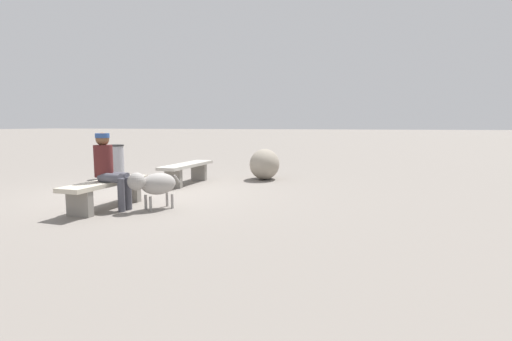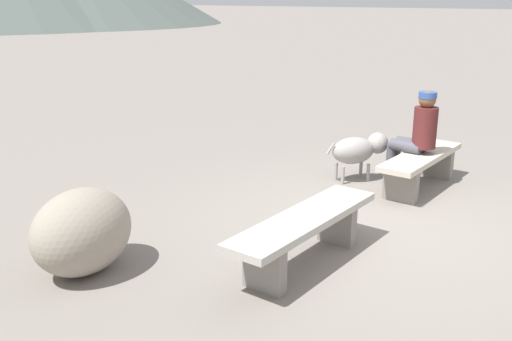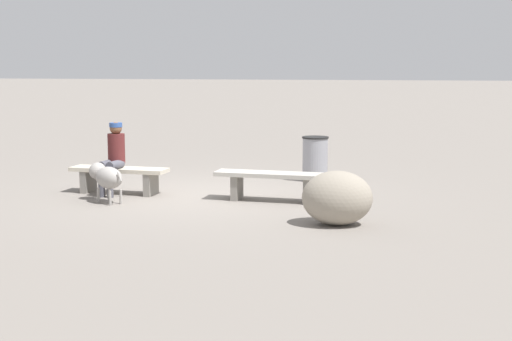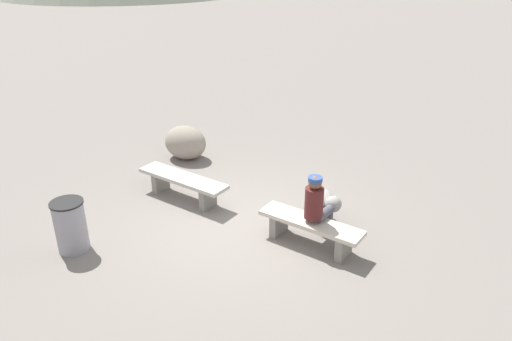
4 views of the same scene
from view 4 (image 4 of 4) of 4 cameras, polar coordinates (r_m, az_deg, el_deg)
ground at (r=8.48m, az=-2.90°, el=-6.52°), size 210.00×210.00×0.06m
bench_left at (r=9.19m, az=-8.63°, el=-1.42°), size 1.91×0.50×0.47m
bench_right at (r=7.79m, az=6.46°, el=-6.73°), size 1.73×0.49×0.45m
seated_person at (r=7.65m, az=7.22°, el=-4.03°), size 0.34×0.61×1.24m
dog at (r=8.41m, az=8.13°, el=-3.45°), size 0.78×0.66×0.62m
trash_bin at (r=8.12m, az=-21.09°, el=-6.14°), size 0.51×0.51×0.86m
boulder at (r=10.97m, az=-8.36°, el=3.29°), size 1.07×0.86×0.76m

